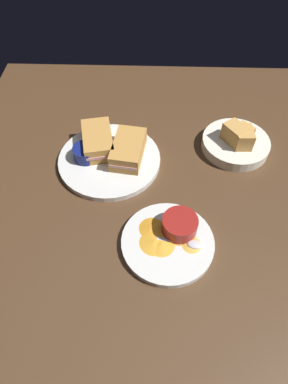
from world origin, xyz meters
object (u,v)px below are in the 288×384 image
object	(u,v)px
ramekin_dark_sauce	(85,152)
bread_basket_rear	(236,142)
sandwich_half_near	(128,149)
spoon_by_dark_ramekin	(106,157)
plate_chips_companion	(168,243)
ramekin_light_gravy	(180,224)
spoon_by_gravy_ramekin	(189,244)
sandwich_half_far	(98,141)
plate_sandwich_main	(110,160)

from	to	relation	value
ramekin_dark_sauce	bread_basket_rear	world-z (taller)	bread_basket_rear
sandwich_half_near	spoon_by_dark_ramekin	world-z (taller)	sandwich_half_near
bread_basket_rear	plate_chips_companion	bearing A→B (deg)	-31.60
ramekin_light_gravy	spoon_by_gravy_ramekin	xyz separation A→B (cm)	(3.78, 1.90, -1.62)
sandwich_half_near	sandwich_half_far	distance (cm)	8.90
plate_sandwich_main	plate_chips_companion	world-z (taller)	same
sandwich_half_near	plate_sandwich_main	bearing A→B (deg)	-80.19
sandwich_half_near	bread_basket_rear	xyz separation A→B (cm)	(-5.38, 29.15, -1.46)
plate_sandwich_main	bread_basket_rear	world-z (taller)	bread_basket_rear
plate_sandwich_main	bread_basket_rear	xyz separation A→B (cm)	(-6.26, 34.21, 1.74)
sandwich_half_near	bread_basket_rear	distance (cm)	29.67
sandwich_half_near	ramekin_dark_sauce	distance (cm)	11.20
plate_sandwich_main	bread_basket_rear	bearing A→B (deg)	100.37
ramekin_light_gravy	spoon_by_gravy_ramekin	world-z (taller)	ramekin_light_gravy
spoon_by_dark_ramekin	bread_basket_rear	bearing A→B (deg)	100.17
ramekin_light_gravy	bread_basket_rear	xyz separation A→B (cm)	(-27.82, 16.45, -1.04)
ramekin_light_gravy	plate_chips_companion	bearing A→B (deg)	-39.81
ramekin_light_gravy	spoon_by_dark_ramekin	bearing A→B (deg)	-139.27
bread_basket_rear	plate_sandwich_main	bearing A→B (deg)	-79.63
plate_sandwich_main	spoon_by_gravy_ramekin	xyz separation A→B (cm)	(25.34, 19.66, 1.16)
plate_chips_companion	bread_basket_rear	world-z (taller)	bread_basket_rear
spoon_by_dark_ramekin	spoon_by_gravy_ramekin	xyz separation A→B (cm)	(25.33, 20.45, 0.00)
sandwich_half_far	ramekin_dark_sauce	distance (cm)	4.93
sandwich_half_near	sandwich_half_far	bearing A→B (deg)	-110.19
plate_chips_companion	spoon_by_gravy_ramekin	distance (cm)	4.66
plate_sandwich_main	spoon_by_dark_ramekin	distance (cm)	1.40
plate_sandwich_main	sandwich_half_near	distance (cm)	6.05
plate_sandwich_main	sandwich_half_near	xyz separation A→B (cm)	(-0.88, 5.06, 3.20)
sandwich_half_near	spoon_by_dark_ramekin	distance (cm)	6.26
plate_chips_companion	spoon_by_gravy_ramekin	bearing A→B (deg)	80.97
sandwich_half_far	ramekin_dark_sauce	size ratio (longest dim) A/B	2.23
plate_sandwich_main	sandwich_half_far	xyz separation A→B (cm)	(-3.95, -3.29, 3.20)
sandwich_half_near	plate_chips_companion	world-z (taller)	sandwich_half_near
spoon_by_dark_ramekin	bread_basket_rear	size ratio (longest dim) A/B	0.54
plate_sandwich_main	sandwich_half_near	world-z (taller)	sandwich_half_near
plate_sandwich_main	ramekin_light_gravy	world-z (taller)	ramekin_light_gravy
ramekin_dark_sauce	spoon_by_dark_ramekin	bearing A→B (deg)	90.75
sandwich_half_far	bread_basket_rear	size ratio (longest dim) A/B	0.79
spoon_by_dark_ramekin	plate_sandwich_main	bearing A→B (deg)	91.27
spoon_by_gravy_ramekin	ramekin_light_gravy	bearing A→B (deg)	-153.37
sandwich_half_near	spoon_by_gravy_ramekin	bearing A→B (deg)	29.11
ramekin_light_gravy	bread_basket_rear	distance (cm)	32.33
bread_basket_rear	sandwich_half_near	bearing A→B (deg)	-79.54
ramekin_dark_sauce	plate_chips_companion	bearing A→B (deg)	40.93
plate_chips_companion	ramekin_light_gravy	size ratio (longest dim) A/B	2.59
spoon_by_dark_ramekin	sandwich_half_far	bearing A→B (deg)	-147.72
sandwich_half_far	ramekin_light_gravy	world-z (taller)	sandwich_half_far
sandwich_half_near	plate_chips_companion	distance (cm)	27.64
ramekin_dark_sauce	spoon_by_dark_ramekin	xyz separation A→B (cm)	(-0.07, 5.30, -1.53)
plate_chips_companion	bread_basket_rear	size ratio (longest dim) A/B	1.12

